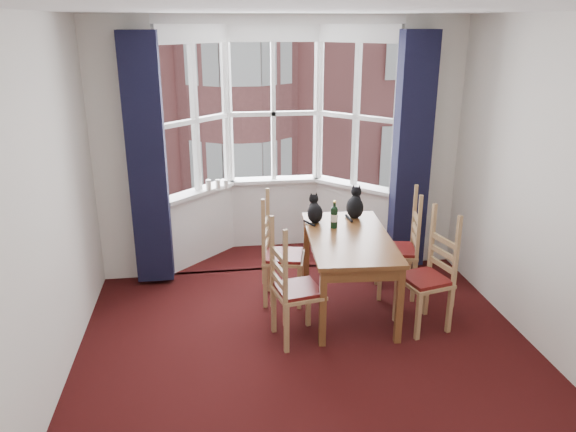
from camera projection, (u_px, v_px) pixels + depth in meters
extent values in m
plane|color=black|center=(318.00, 382.00, 4.48)|extent=(4.50, 4.50, 0.00)
plane|color=white|center=(326.00, 9.00, 3.56)|extent=(4.50, 4.50, 0.00)
plane|color=silver|center=(28.00, 231.00, 3.75)|extent=(0.00, 4.50, 4.50)
cube|color=silver|center=(126.00, 154.00, 5.90)|extent=(0.70, 0.12, 2.80)
cube|color=silver|center=(426.00, 145.00, 6.34)|extent=(0.70, 0.12, 2.80)
cube|color=black|center=(147.00, 162.00, 5.78)|extent=(0.38, 0.22, 2.60)
cube|color=black|center=(412.00, 154.00, 6.16)|extent=(0.38, 0.22, 2.60)
cube|color=brown|center=(349.00, 238.00, 5.41)|extent=(0.87, 1.50, 0.04)
cube|color=brown|center=(323.00, 308.00, 4.88)|extent=(0.06, 0.06, 0.73)
cube|color=brown|center=(306.00, 249.00, 6.15)|extent=(0.06, 0.06, 0.73)
cube|color=brown|center=(399.00, 306.00, 4.92)|extent=(0.06, 0.06, 0.73)
cube|color=brown|center=(367.00, 247.00, 6.20)|extent=(0.06, 0.06, 0.73)
cube|color=#A27C4F|center=(298.00, 290.00, 4.95)|extent=(0.47, 0.49, 0.06)
cube|color=#520F0E|center=(298.00, 289.00, 4.94)|extent=(0.43, 0.44, 0.03)
cube|color=#A27C4F|center=(284.00, 257.00, 5.66)|extent=(0.48, 0.50, 0.06)
cube|color=#520F0E|center=(284.00, 255.00, 5.65)|extent=(0.44, 0.45, 0.03)
cube|color=#A27C4F|center=(425.00, 280.00, 5.15)|extent=(0.49, 0.51, 0.06)
cube|color=#520F0E|center=(425.00, 279.00, 5.14)|extent=(0.44, 0.46, 0.03)
cube|color=#A27C4F|center=(396.00, 251.00, 5.80)|extent=(0.48, 0.50, 0.06)
cube|color=#520F0E|center=(397.00, 249.00, 5.80)|extent=(0.44, 0.45, 0.03)
ellipsoid|color=black|center=(315.00, 213.00, 5.74)|extent=(0.16, 0.21, 0.21)
sphere|color=black|center=(314.00, 199.00, 5.77)|extent=(0.10, 0.10, 0.10)
cone|color=black|center=(311.00, 195.00, 5.74)|extent=(0.04, 0.04, 0.04)
cone|color=black|center=(316.00, 194.00, 5.75)|extent=(0.04, 0.04, 0.04)
ellipsoid|color=black|center=(355.00, 208.00, 5.88)|extent=(0.25, 0.28, 0.23)
sphere|color=black|center=(356.00, 192.00, 5.91)|extent=(0.14, 0.14, 0.11)
cone|color=black|center=(354.00, 187.00, 5.90)|extent=(0.05, 0.05, 0.05)
cone|color=black|center=(359.00, 187.00, 5.88)|extent=(0.05, 0.05, 0.05)
cylinder|color=black|center=(334.00, 218.00, 5.59)|extent=(0.07, 0.07, 0.20)
sphere|color=black|center=(334.00, 209.00, 5.56)|extent=(0.06, 0.06, 0.06)
cylinder|color=black|center=(334.00, 205.00, 5.55)|extent=(0.03, 0.03, 0.09)
cylinder|color=gold|center=(335.00, 202.00, 5.54)|extent=(0.03, 0.03, 0.02)
cylinder|color=silver|center=(334.00, 218.00, 5.59)|extent=(0.07, 0.07, 0.08)
cylinder|color=white|center=(209.00, 185.00, 6.50)|extent=(0.06, 0.06, 0.12)
cylinder|color=white|center=(218.00, 184.00, 6.54)|extent=(0.06, 0.06, 0.11)
cylinder|color=white|center=(226.00, 184.00, 6.57)|extent=(0.05, 0.05, 0.10)
plane|color=#333335|center=(223.00, 162.00, 36.61)|extent=(80.00, 80.00, 0.00)
cube|color=#9C5350|center=(232.00, 79.00, 17.47)|extent=(18.00, 6.00, 14.00)
cylinder|color=#9C5350|center=(237.00, 91.00, 14.67)|extent=(3.20, 3.20, 14.00)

